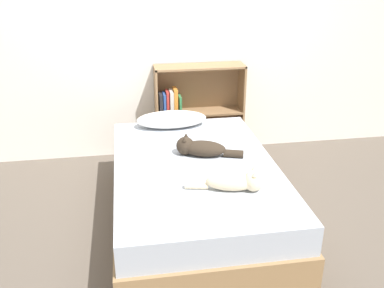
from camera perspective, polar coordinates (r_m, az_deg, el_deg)
The scene contains 7 objects.
ground_plane at distance 3.51m, azimuth 0.38°, elevation -10.20°, with size 8.00×8.00×0.00m, color brown.
wall_back at distance 4.35m, azimuth -2.74°, elevation 14.42°, with size 8.00×0.06×2.50m.
bed at distance 3.37m, azimuth 0.40°, elevation -6.62°, with size 1.25×1.93×0.52m.
pillow at distance 3.92m, azimuth -2.75°, elevation 3.31°, with size 0.64×0.29×0.14m.
cat_light at distance 2.88m, azimuth 6.07°, elevation -4.99°, with size 0.52×0.20×0.16m.
cat_dark at distance 3.36m, azimuth 1.08°, elevation -0.51°, with size 0.52×0.27×0.16m.
bookshelf at distance 4.44m, azimuth 0.35°, elevation 4.66°, with size 0.90×0.26×0.97m.
Camera 1 is at (-0.49, -2.86, 1.97)m, focal length 40.00 mm.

